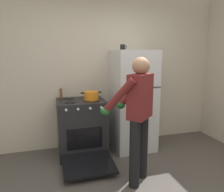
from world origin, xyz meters
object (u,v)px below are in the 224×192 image
Objects in this scene: red_pot at (91,96)px; coffee_mug at (123,47)px; stove_range at (82,128)px; refrigerator at (133,101)px; person_cook at (137,110)px; pepper_mill at (61,93)px.

coffee_mug is at bearing 10.12° from red_pot.
stove_range is 0.56m from red_pot.
stove_range is 10.90× the size of coffee_mug.
red_pot is 0.95m from coffee_mug.
person_cook is at bearing -108.98° from refrigerator.
person_cook is at bearing -67.16° from red_pot.
coffee_mug is (0.72, 0.07, 1.30)m from stove_range.
person_cook is at bearing -98.92° from coffee_mug.
coffee_mug is 1.27m from pepper_mill.
person_cook is 9.51× the size of pepper_mill.
red_pot is at bearing -28.52° from pepper_mill.
red_pot is 0.52m from pepper_mill.
person_cook is at bearing -60.24° from stove_range.
pepper_mill is at bearing 125.71° from person_cook.
red_pot reaches higher than stove_range.
person_cook is 1.32m from coffee_mug.
pepper_mill is (-1.02, 0.15, -0.75)m from coffee_mug.
coffee_mug reaches higher than refrigerator.
stove_range is at bearing 119.76° from person_cook.
refrigerator reaches higher than person_cook.
coffee_mug is (0.56, 0.10, 0.76)m from red_pot.
pepper_mill is at bearing 151.48° from red_pot.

